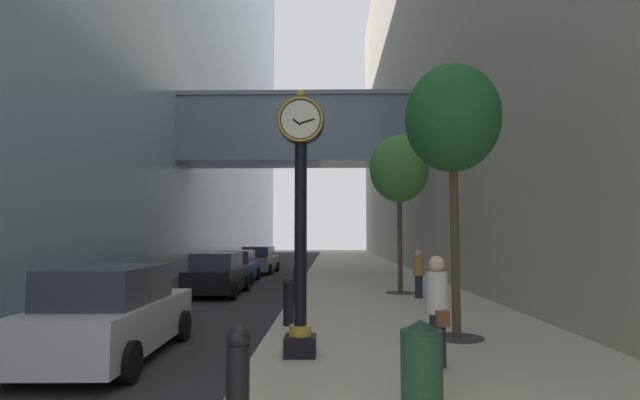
# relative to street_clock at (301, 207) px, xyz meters

# --- Properties ---
(ground_plane) EXTENTS (110.00, 110.00, 0.00)m
(ground_plane) POSITION_rel_street_clock_xyz_m (-0.85, 20.67, -2.75)
(ground_plane) COLOR #262628
(ground_plane) RESTS_ON ground
(sidewalk_right) EXTENTS (6.61, 80.00, 0.14)m
(sidewalk_right) POSITION_rel_street_clock_xyz_m (2.46, 23.67, -2.68)
(sidewalk_right) COLOR #BCB29E
(sidewalk_right) RESTS_ON ground
(building_block_right) EXTENTS (9.00, 80.00, 32.31)m
(building_block_right) POSITION_rel_street_clock_xyz_m (10.26, 23.67, 13.41)
(building_block_right) COLOR #A89E89
(building_block_right) RESTS_ON ground
(street_clock) EXTENTS (0.84, 0.55, 4.74)m
(street_clock) POSITION_rel_street_clock_xyz_m (0.00, 0.00, 0.00)
(street_clock) COLOR black
(street_clock) RESTS_ON sidewalk_right
(bollard_nearest) EXTENTS (0.26, 0.26, 1.12)m
(bollard_nearest) POSITION_rel_street_clock_xyz_m (-0.46, -3.41, -2.02)
(bollard_nearest) COLOR black
(bollard_nearest) RESTS_ON sidewalk_right
(bollard_third) EXTENTS (0.26, 0.26, 1.12)m
(bollard_third) POSITION_rel_street_clock_xyz_m (-0.46, 3.01, -2.02)
(bollard_third) COLOR black
(bollard_third) RESTS_ON sidewalk_right
(bollard_fourth) EXTENTS (0.26, 0.26, 1.12)m
(bollard_fourth) POSITION_rel_street_clock_xyz_m (-0.46, 6.21, -2.02)
(bollard_fourth) COLOR black
(bollard_fourth) RESTS_ON sidewalk_right
(street_tree_near) EXTENTS (2.00, 2.00, 5.75)m
(street_tree_near) POSITION_rel_street_clock_xyz_m (3.13, 1.60, 1.94)
(street_tree_near) COLOR #333335
(street_tree_near) RESTS_ON sidewalk_right
(street_tree_mid_near) EXTENTS (2.21, 2.21, 5.93)m
(street_tree_mid_near) POSITION_rel_street_clock_xyz_m (3.13, 9.80, 2.02)
(street_tree_mid_near) COLOR #333335
(street_tree_mid_near) RESTS_ON sidewalk_right
(trash_bin) EXTENTS (0.53, 0.53, 1.05)m
(trash_bin) POSITION_rel_street_clock_xyz_m (1.66, -2.51, -2.07)
(trash_bin) COLOR #234C33
(trash_bin) RESTS_ON sidewalk_right
(pedestrian_walking) EXTENTS (0.39, 0.49, 1.77)m
(pedestrian_walking) POSITION_rel_street_clock_xyz_m (2.26, -0.67, -1.67)
(pedestrian_walking) COLOR #23232D
(pedestrian_walking) RESTS_ON sidewalk_right
(pedestrian_by_clock) EXTENTS (0.45, 0.45, 1.63)m
(pedestrian_by_clock) POSITION_rel_street_clock_xyz_m (3.55, 8.32, -1.75)
(pedestrian_by_clock) COLOR #23232D
(pedestrian_by_clock) RESTS_ON sidewalk_right
(car_silver_near) EXTENTS (2.08, 4.57, 1.69)m
(car_silver_near) POSITION_rel_street_clock_xyz_m (-3.45, 0.25, -1.93)
(car_silver_near) COLOR #B7BABF
(car_silver_near) RESTS_ON ground
(car_black_mid) EXTENTS (1.98, 4.28, 1.62)m
(car_black_mid) POSITION_rel_street_clock_xyz_m (-3.79, 10.20, -1.96)
(car_black_mid) COLOR black
(car_black_mid) RESTS_ON ground
(car_grey_far) EXTENTS (2.13, 4.63, 1.64)m
(car_grey_far) POSITION_rel_street_clock_xyz_m (-3.85, 21.58, -1.95)
(car_grey_far) COLOR slate
(car_grey_far) RESTS_ON ground
(car_blue_trailing) EXTENTS (2.11, 4.66, 1.56)m
(car_blue_trailing) POSITION_rel_street_clock_xyz_m (-4.08, 15.42, -1.98)
(car_blue_trailing) COLOR navy
(car_blue_trailing) RESTS_ON ground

